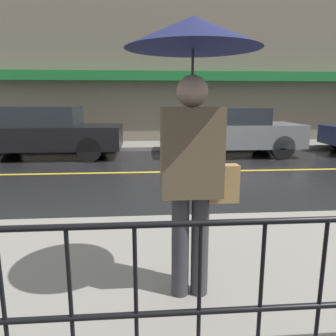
% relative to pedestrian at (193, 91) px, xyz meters
% --- Properties ---
extents(ground_plane, '(80.00, 80.00, 0.00)m').
position_rel_pedestrian_xyz_m(ground_plane, '(0.80, 5.31, -1.80)').
color(ground_plane, black).
extents(sidewalk_near, '(28.00, 3.03, 0.13)m').
position_rel_pedestrian_xyz_m(sidewalk_near, '(0.80, 0.41, -1.74)').
color(sidewalk_near, gray).
rests_on(sidewalk_near, ground_plane).
extents(sidewalk_far, '(28.00, 1.78, 0.13)m').
position_rel_pedestrian_xyz_m(sidewalk_far, '(0.80, 9.59, -1.74)').
color(sidewalk_far, gray).
rests_on(sidewalk_far, ground_plane).
extents(lane_marking, '(25.20, 0.12, 0.01)m').
position_rel_pedestrian_xyz_m(lane_marking, '(0.80, 5.31, -1.80)').
color(lane_marking, gold).
rests_on(lane_marking, ground_plane).
extents(building_storefront, '(28.00, 0.85, 6.48)m').
position_rel_pedestrian_xyz_m(building_storefront, '(0.80, 10.60, 1.40)').
color(building_storefront, '#706656').
rests_on(building_storefront, ground_plane).
extents(pedestrian, '(1.00, 1.00, 2.20)m').
position_rel_pedestrian_xyz_m(pedestrian, '(0.00, 0.00, 0.00)').
color(pedestrian, '#333338').
rests_on(pedestrian, sidewalk_near).
extents(car_black, '(4.49, 1.85, 1.54)m').
position_rel_pedestrian_xyz_m(car_black, '(-3.33, 7.63, -1.01)').
color(car_black, black).
rests_on(car_black, ground_plane).
extents(car_grey, '(4.00, 1.88, 1.49)m').
position_rel_pedestrian_xyz_m(car_grey, '(2.46, 7.63, -1.03)').
color(car_grey, slate).
rests_on(car_grey, ground_plane).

